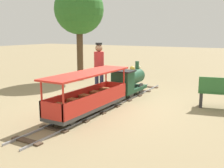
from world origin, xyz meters
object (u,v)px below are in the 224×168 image
conductor_person (99,65)px  oak_tree_near (79,10)px  locomotive (129,81)px  passenger_car (89,97)px

conductor_person → oak_tree_near: size_ratio=0.43×
locomotive → passenger_car: locomotive is taller
locomotive → passenger_car: bearing=-90.0°
conductor_person → oak_tree_near: 3.43m
conductor_person → locomotive: bearing=21.2°
locomotive → oak_tree_near: oak_tree_near is taller
conductor_person → passenger_car: bearing=-64.4°
passenger_car → oak_tree_near: size_ratio=0.71×
locomotive → conductor_person: (-0.86, -0.33, 0.47)m
oak_tree_near → passenger_car: bearing=-51.0°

